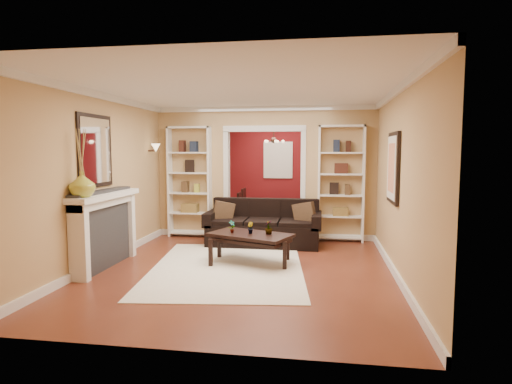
% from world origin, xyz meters
% --- Properties ---
extents(floor, '(8.00, 8.00, 0.00)m').
position_xyz_m(floor, '(0.00, 0.00, 0.00)').
color(floor, brown).
rests_on(floor, ground).
extents(ceiling, '(8.00, 8.00, 0.00)m').
position_xyz_m(ceiling, '(0.00, 0.00, 2.70)').
color(ceiling, white).
rests_on(ceiling, ground).
extents(wall_back, '(8.00, 0.00, 8.00)m').
position_xyz_m(wall_back, '(0.00, 4.00, 1.35)').
color(wall_back, tan).
rests_on(wall_back, ground).
extents(wall_front, '(8.00, 0.00, 8.00)m').
position_xyz_m(wall_front, '(0.00, -4.00, 1.35)').
color(wall_front, tan).
rests_on(wall_front, ground).
extents(wall_left, '(0.00, 8.00, 8.00)m').
position_xyz_m(wall_left, '(-2.25, 0.00, 1.35)').
color(wall_left, tan).
rests_on(wall_left, ground).
extents(wall_right, '(0.00, 8.00, 8.00)m').
position_xyz_m(wall_right, '(2.25, 0.00, 1.35)').
color(wall_right, tan).
rests_on(wall_right, ground).
extents(partition_wall, '(4.50, 0.15, 2.70)m').
position_xyz_m(partition_wall, '(0.00, 1.20, 1.35)').
color(partition_wall, tan).
rests_on(partition_wall, floor).
extents(red_back_panel, '(4.44, 0.04, 2.64)m').
position_xyz_m(red_back_panel, '(0.00, 3.97, 1.32)').
color(red_back_panel, maroon).
rests_on(red_back_panel, floor).
extents(dining_window, '(0.78, 0.03, 0.98)m').
position_xyz_m(dining_window, '(0.00, 3.93, 1.55)').
color(dining_window, '#8CA5CC').
rests_on(dining_window, wall_back).
extents(area_rug, '(2.64, 3.44, 0.01)m').
position_xyz_m(area_rug, '(-0.25, -1.25, 0.01)').
color(area_rug, white).
rests_on(area_rug, floor).
extents(sofa, '(2.20, 0.95, 0.86)m').
position_xyz_m(sofa, '(0.08, 0.45, 0.43)').
color(sofa, black).
rests_on(sofa, floor).
extents(pillow_left, '(0.40, 0.25, 0.39)m').
position_xyz_m(pillow_left, '(-0.70, 0.43, 0.61)').
color(pillow_left, brown).
rests_on(pillow_left, sofa).
extents(pillow_right, '(0.42, 0.28, 0.41)m').
position_xyz_m(pillow_right, '(0.86, 0.43, 0.63)').
color(pillow_right, brown).
rests_on(pillow_right, sofa).
extents(coffee_table, '(1.44, 1.11, 0.48)m').
position_xyz_m(coffee_table, '(0.06, -0.93, 0.24)').
color(coffee_table, black).
rests_on(coffee_table, floor).
extents(plant_left, '(0.13, 0.13, 0.20)m').
position_xyz_m(plant_left, '(-0.24, -0.93, 0.59)').
color(plant_left, '#336626').
rests_on(plant_left, coffee_table).
extents(plant_center, '(0.13, 0.13, 0.19)m').
position_xyz_m(plant_center, '(0.06, -0.93, 0.58)').
color(plant_center, '#336626').
rests_on(plant_center, coffee_table).
extents(plant_right, '(0.16, 0.16, 0.22)m').
position_xyz_m(plant_right, '(0.36, -0.93, 0.59)').
color(plant_right, '#336626').
rests_on(plant_right, coffee_table).
extents(bookshelf_left, '(0.90, 0.30, 2.30)m').
position_xyz_m(bookshelf_left, '(-1.55, 1.03, 1.15)').
color(bookshelf_left, white).
rests_on(bookshelf_left, floor).
extents(bookshelf_right, '(0.90, 0.30, 2.30)m').
position_xyz_m(bookshelf_right, '(1.55, 1.03, 1.15)').
color(bookshelf_right, white).
rests_on(bookshelf_right, floor).
extents(fireplace, '(0.32, 1.70, 1.16)m').
position_xyz_m(fireplace, '(-2.09, -1.50, 0.58)').
color(fireplace, white).
rests_on(fireplace, floor).
extents(vase, '(0.38, 0.38, 0.36)m').
position_xyz_m(vase, '(-2.09, -2.13, 1.34)').
color(vase, '#ACB239').
rests_on(vase, fireplace).
extents(mirror, '(0.03, 0.95, 1.10)m').
position_xyz_m(mirror, '(-2.23, -1.50, 1.80)').
color(mirror, silver).
rests_on(mirror, wall_left).
extents(wall_sconce, '(0.18, 0.18, 0.22)m').
position_xyz_m(wall_sconce, '(-2.15, 0.55, 1.83)').
color(wall_sconce, '#FFE0A5').
rests_on(wall_sconce, wall_left).
extents(framed_art, '(0.04, 0.85, 1.05)m').
position_xyz_m(framed_art, '(2.21, -1.00, 1.55)').
color(framed_art, black).
rests_on(framed_art, wall_right).
extents(dining_table, '(1.55, 0.87, 0.55)m').
position_xyz_m(dining_table, '(0.03, 2.62, 0.27)').
color(dining_table, black).
rests_on(dining_table, floor).
extents(dining_chair_nw, '(0.52, 0.52, 0.84)m').
position_xyz_m(dining_chair_nw, '(-0.52, 2.32, 0.42)').
color(dining_chair_nw, black).
rests_on(dining_chair_nw, floor).
extents(dining_chair_ne, '(0.52, 0.52, 0.82)m').
position_xyz_m(dining_chair_ne, '(0.58, 2.32, 0.41)').
color(dining_chair_ne, black).
rests_on(dining_chair_ne, floor).
extents(dining_chair_sw, '(0.48, 0.48, 0.89)m').
position_xyz_m(dining_chair_sw, '(-0.52, 2.92, 0.44)').
color(dining_chair_sw, black).
rests_on(dining_chair_sw, floor).
extents(dining_chair_se, '(0.54, 0.54, 0.82)m').
position_xyz_m(dining_chair_se, '(0.58, 2.92, 0.41)').
color(dining_chair_se, black).
rests_on(dining_chair_se, floor).
extents(chandelier, '(0.50, 0.50, 0.30)m').
position_xyz_m(chandelier, '(0.00, 2.70, 2.02)').
color(chandelier, '#3A211A').
rests_on(chandelier, ceiling).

